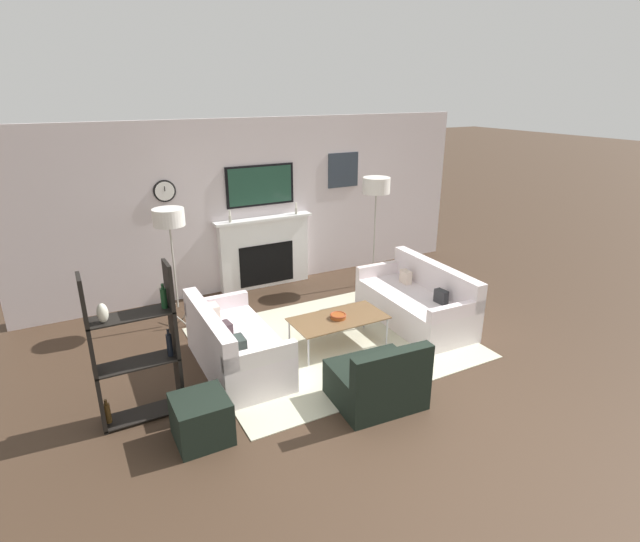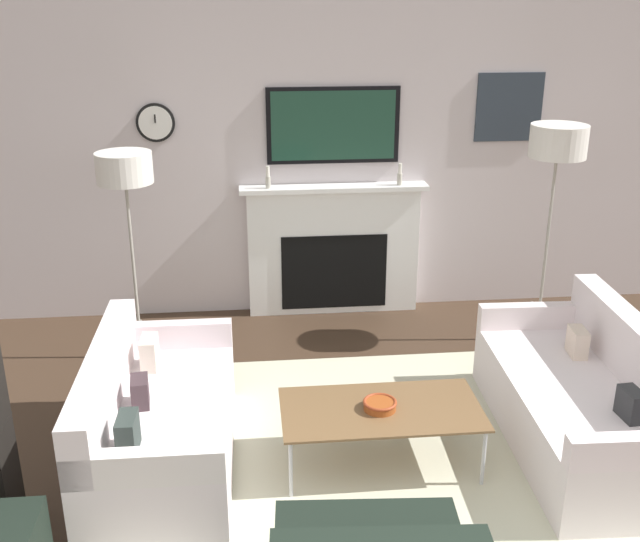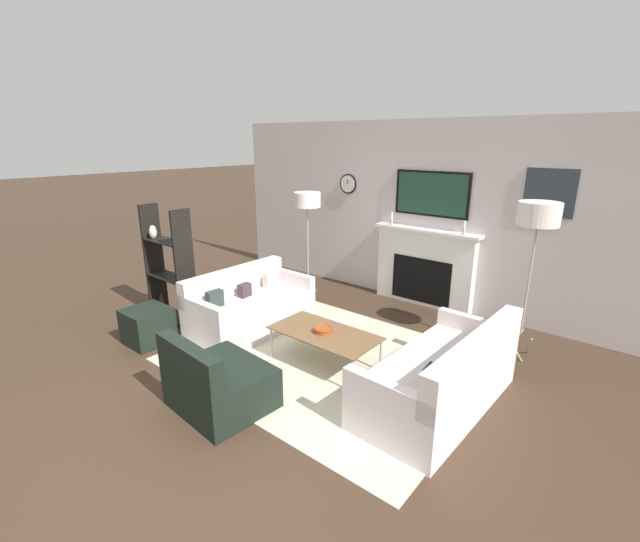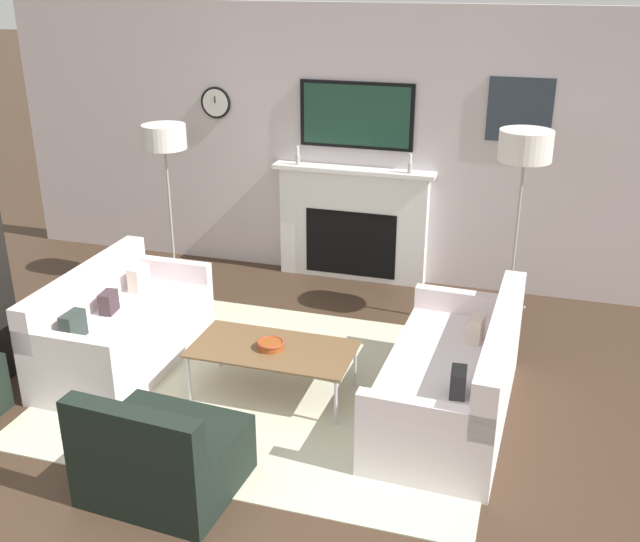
% 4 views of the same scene
% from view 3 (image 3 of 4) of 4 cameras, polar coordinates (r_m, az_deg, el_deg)
% --- Properties ---
extents(ground_plane, '(60.00, 60.00, 0.00)m').
position_cam_3_polar(ground_plane, '(3.89, -19.02, -22.42)').
color(ground_plane, '#3E2C1F').
extents(fireplace_wall, '(7.51, 0.28, 2.70)m').
position_cam_3_polar(fireplace_wall, '(6.52, 14.50, 6.11)').
color(fireplace_wall, silver).
rests_on(fireplace_wall, ground_plane).
extents(area_rug, '(3.29, 2.64, 0.01)m').
position_cam_3_polar(area_rug, '(4.99, 1.22, -11.80)').
color(area_rug, beige).
rests_on(area_rug, ground_plane).
extents(couch_left, '(0.82, 1.62, 0.79)m').
position_cam_3_polar(couch_left, '(5.71, -9.39, -4.99)').
color(couch_left, silver).
rests_on(couch_left, ground_plane).
extents(couch_right, '(0.91, 1.83, 0.82)m').
position_cam_3_polar(couch_right, '(4.26, 15.96, -13.64)').
color(couch_right, silver).
rests_on(couch_right, ground_plane).
extents(armchair, '(0.92, 0.81, 0.74)m').
position_cam_3_polar(armchair, '(4.21, -13.48, -14.42)').
color(armchair, black).
rests_on(armchair, ground_plane).
extents(coffee_table, '(1.21, 0.62, 0.40)m').
position_cam_3_polar(coffee_table, '(4.74, 0.59, -8.40)').
color(coffee_table, brown).
rests_on(coffee_table, ground_plane).
extents(decorative_bowl, '(0.20, 0.20, 0.06)m').
position_cam_3_polar(decorative_bowl, '(4.72, 0.41, -7.81)').
color(decorative_bowl, '#9B461B').
rests_on(decorative_bowl, coffee_table).
extents(floor_lamp_left, '(0.41, 0.41, 1.65)m').
position_cam_3_polar(floor_lamp_left, '(6.63, -1.70, 9.26)').
color(floor_lamp_left, '#9E998E').
rests_on(floor_lamp_left, ground_plane).
extents(floor_lamp_right, '(0.44, 0.44, 1.80)m').
position_cam_3_polar(floor_lamp_right, '(5.11, 27.13, 6.54)').
color(floor_lamp_right, '#9E998E').
rests_on(floor_lamp_right, ground_plane).
extents(shelf_unit, '(0.79, 0.28, 1.58)m').
position_cam_3_polar(shelf_unit, '(6.18, -19.50, 0.56)').
color(shelf_unit, black).
rests_on(shelf_unit, ground_plane).
extents(ottoman, '(0.50, 0.50, 0.44)m').
position_cam_3_polar(ottoman, '(5.72, -21.97, -6.79)').
color(ottoman, black).
rests_on(ottoman, ground_plane).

